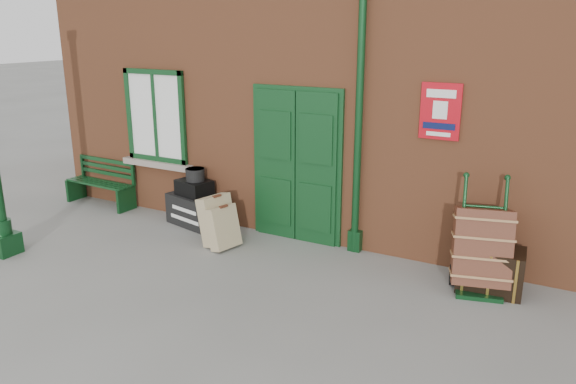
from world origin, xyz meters
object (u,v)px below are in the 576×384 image
Objects in this scene: bench at (102,181)px; porter_trolley at (481,248)px; houdini_trunk at (198,210)px; dark_trunk at (491,270)px.

porter_trolley is at bearing 0.15° from bench.
porter_trolley is (4.37, -0.21, 0.28)m from houdini_trunk.
dark_trunk is (4.50, -0.19, 0.02)m from houdini_trunk.
bench is 1.84× the size of dark_trunk.
dark_trunk reaches higher than houdini_trunk.
porter_trolley reaches higher than houdini_trunk.
bench is 1.40× the size of houdini_trunk.
houdini_trunk is (2.15, -0.07, -0.18)m from bench.
bench is 6.66m from dark_trunk.
dark_trunk is (0.13, 0.02, -0.26)m from porter_trolley.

